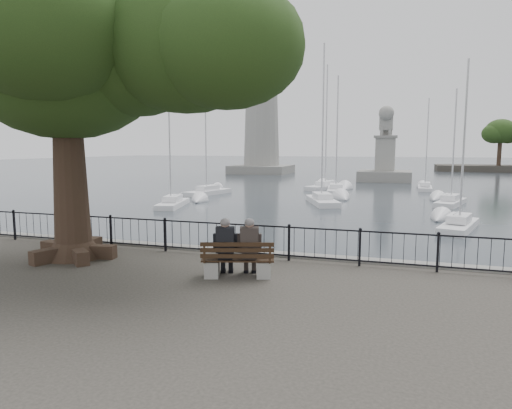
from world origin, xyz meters
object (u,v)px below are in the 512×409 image
at_px(person_right, 250,249).
at_px(lion_monument, 385,162).
at_px(tree, 93,44).
at_px(lighthouse, 262,100).
at_px(person_left, 226,249).
at_px(bench, 238,264).

xyz_separation_m(person_right, lion_monument, (1.57, 49.31, 0.70)).
height_order(tree, lighthouse, lighthouse).
bearing_deg(lion_monument, person_left, -92.48).
relative_size(person_right, lion_monument, 0.16).
bearing_deg(person_right, lion_monument, 88.18).
height_order(bench, person_right, person_right).
bearing_deg(person_left, bench, -2.05).
height_order(bench, lighthouse, lighthouse).
distance_m(person_left, lion_monument, 49.54).
bearing_deg(tree, lion_monument, 82.63).
relative_size(person_left, lighthouse, 0.05).
bearing_deg(lion_monument, lighthouse, 148.88).
relative_size(bench, lion_monument, 0.20).
height_order(tree, lion_monument, tree).
height_order(person_left, person_right, same).
height_order(person_left, tree, tree).
bearing_deg(tree, person_left, -8.52).
distance_m(person_left, tree, 6.87).
height_order(bench, tree, tree).
relative_size(bench, tree, 0.17).
xyz_separation_m(lighthouse, lion_monument, (20.00, -12.08, -9.51)).
bearing_deg(person_left, lion_monument, 87.52).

